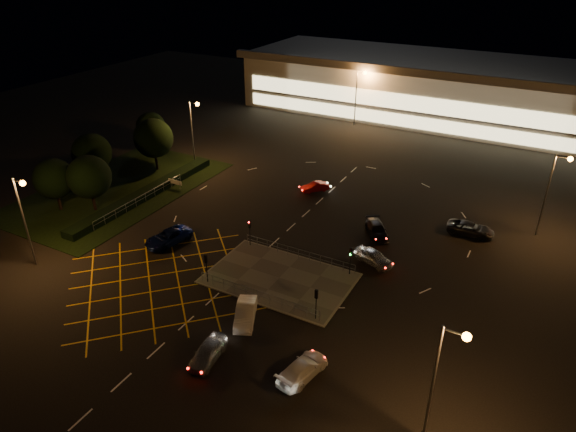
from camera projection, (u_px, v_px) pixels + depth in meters
The scene contains 27 objects.
ground at pixel (272, 264), 54.46m from camera, with size 180.00×180.00×0.00m, color black.
pedestrian_island at pixel (279, 278), 52.04m from camera, with size 14.00×9.00×0.12m, color #4C4944.
grass_verge at pixel (119, 189), 70.85m from camera, with size 18.00×30.00×0.08m, color black.
hedge at pixel (146, 194), 68.53m from camera, with size 2.00×26.00×1.00m, color black.
supermarket at pixel (430, 87), 100.03m from camera, with size 72.00×26.50×10.50m.
streetlight_sw at pixel (24, 210), 51.11m from camera, with size 1.78×0.56×10.03m.
streetlight_se at pixel (442, 371), 31.93m from camera, with size 1.78×0.56×10.03m.
streetlight_nw at pixel (194, 125), 75.23m from camera, with size 1.78×0.56×10.03m.
streetlight_ne at pixel (553, 184), 56.63m from camera, with size 1.78×0.56×10.03m.
streetlight_far_left at pixel (358, 90), 92.63m from camera, with size 1.78×0.56×10.03m.
signal_sw at pixel (206, 263), 50.37m from camera, with size 0.28×0.30×3.15m.
signal_se at pixel (316, 298), 45.34m from camera, with size 0.28×0.30×3.15m.
signal_nw at pixel (250, 228), 56.57m from camera, with size 0.28×0.30×3.15m.
signal_ne at pixel (351, 255), 51.53m from camera, with size 0.28×0.30×3.15m.
tree_a at pixel (54, 179), 63.46m from camera, with size 5.04×5.04×6.86m.
tree_b at pixel (92, 153), 70.36m from camera, with size 5.40×5.40×7.35m.
tree_c at pixel (153, 138), 74.74m from camera, with size 5.76×5.76×7.84m.
tree_d at pixel (151, 127), 82.36m from camera, with size 4.68×4.68×6.37m.
tree_e at pixel (89, 177), 63.19m from camera, with size 5.40×5.40×7.35m.
car_near_silver at pixel (208, 352), 41.64m from camera, with size 1.78×4.43×1.51m, color #B8BCC0.
car_queue_white at pixel (245, 313), 45.99m from camera, with size 1.65×4.74×1.56m, color beige.
car_left_blue at pixel (168, 237), 57.90m from camera, with size 2.57×5.58×1.55m, color #0D1A52.
car_far_dkgrey at pixel (377, 230), 59.53m from camera, with size 1.99×4.90×1.42m, color black.
car_right_silver at pixel (374, 257), 54.25m from camera, with size 1.81×4.50×1.53m, color #AEB1B5.
car_circ_red at pixel (315, 187), 70.18m from camera, with size 1.31×3.76×1.24m, color maroon.
car_east_grey at pixel (471, 229), 59.66m from camera, with size 2.46×5.33×1.48m, color black.
car_approach_white at pixel (302, 369), 40.08m from camera, with size 2.03×4.99×1.45m, color silver.
Camera 1 is at (23.20, -39.34, 30.14)m, focal length 32.00 mm.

